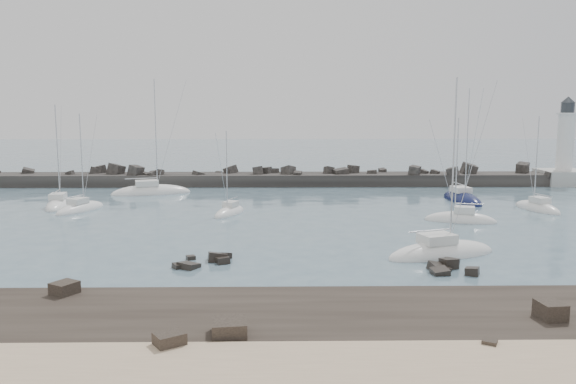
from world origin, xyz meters
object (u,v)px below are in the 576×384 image
object	(u,v)px
sailboat_1	(59,205)
sailboat_3	(80,209)
sailboat_6	(441,254)
sailboat_9	(537,209)
sailboat_4	(151,193)
lighthouse	(564,165)
sailboat_8	(460,220)
sailboat_5	(230,213)
sailboat_7	(462,200)

from	to	relation	value
sailboat_1	sailboat_3	world-z (taller)	sailboat_1
sailboat_6	sailboat_9	world-z (taller)	sailboat_6
sailboat_4	sailboat_9	distance (m)	50.46
sailboat_1	lighthouse	bearing A→B (deg)	15.85
sailboat_1	sailboat_6	bearing A→B (deg)	-31.68
sailboat_9	sailboat_8	bearing A→B (deg)	-148.21
sailboat_5	lighthouse	bearing A→B (deg)	27.07
sailboat_5	sailboat_9	bearing A→B (deg)	3.44
sailboat_3	sailboat_7	xyz separation A→B (m)	(46.94, 6.56, 0.01)
sailboat_5	sailboat_9	size ratio (longest dim) A/B	0.86
sailboat_6	sailboat_7	world-z (taller)	sailboat_7
sailboat_4	sailboat_5	world-z (taller)	sailboat_4
sailboat_9	sailboat_5	bearing A→B (deg)	-176.56
lighthouse	sailboat_8	bearing A→B (deg)	-130.47
sailboat_4	sailboat_8	distance (m)	42.72
sailboat_3	sailboat_6	world-z (taller)	sailboat_6
sailboat_4	sailboat_7	world-z (taller)	sailboat_4
sailboat_7	sailboat_8	xyz separation A→B (m)	(-4.69, -13.98, 0.00)
sailboat_6	sailboat_1	bearing A→B (deg)	148.32
sailboat_7	sailboat_9	size ratio (longest dim) A/B	1.31
sailboat_6	sailboat_9	distance (m)	27.40
sailboat_9	sailboat_7	bearing A→B (deg)	133.58
lighthouse	sailboat_3	distance (m)	72.59
sailboat_3	sailboat_5	size ratio (longest dim) A/B	1.19
sailboat_7	sailboat_5	bearing A→B (deg)	-162.70
sailboat_6	sailboat_5	bearing A→B (deg)	134.28
lighthouse	sailboat_7	xyz separation A→B (m)	(-21.68, -16.93, -2.95)
sailboat_1	sailboat_7	bearing A→B (deg)	4.05
sailboat_1	sailboat_3	distance (m)	4.69
sailboat_6	sailboat_8	xyz separation A→B (m)	(6.08, 14.15, -0.00)
sailboat_1	sailboat_3	size ratio (longest dim) A/B	1.10
sailboat_4	sailboat_9	size ratio (longest dim) A/B	1.45
sailboat_1	sailboat_3	bearing A→B (deg)	-39.41
lighthouse	sailboat_8	distance (m)	40.74
lighthouse	sailboat_5	distance (m)	57.34
sailboat_3	lighthouse	bearing A→B (deg)	18.90
sailboat_3	sailboat_1	bearing A→B (deg)	140.59
lighthouse	sailboat_1	bearing A→B (deg)	-164.15
lighthouse	sailboat_6	bearing A→B (deg)	-125.77
sailboat_7	sailboat_9	distance (m)	9.61
sailboat_5	sailboat_8	size ratio (longest dim) A/B	0.87
sailboat_3	sailboat_7	size ratio (longest dim) A/B	0.78
sailboat_3	sailboat_4	world-z (taller)	sailboat_4
lighthouse	sailboat_8	size ratio (longest dim) A/B	1.24
sailboat_5	sailboat_9	world-z (taller)	sailboat_9
sailboat_1	sailboat_8	world-z (taller)	sailboat_1
sailboat_8	sailboat_9	bearing A→B (deg)	31.79
lighthouse	sailboat_6	xyz separation A→B (m)	(-32.46, -45.06, -2.95)
sailboat_5	sailboat_7	xyz separation A→B (m)	(29.30, 9.13, 0.01)
sailboat_1	sailboat_6	xyz separation A→B (m)	(39.78, -24.55, 0.00)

